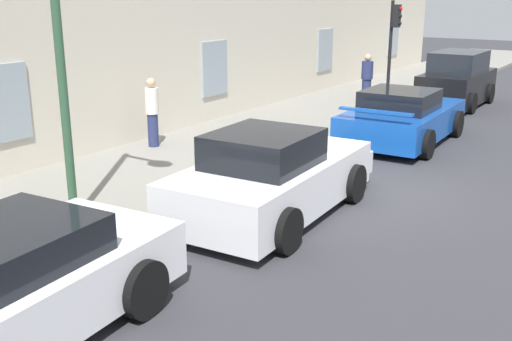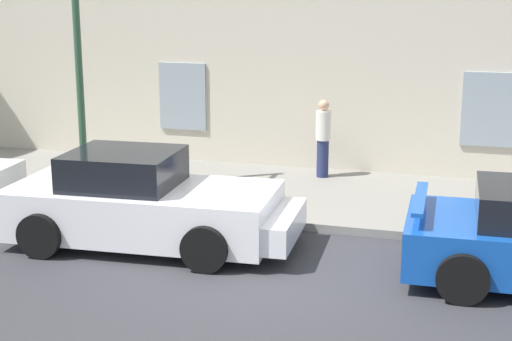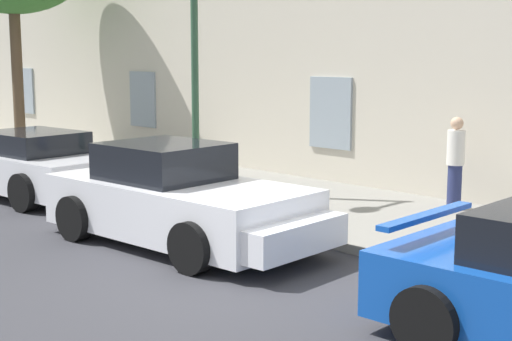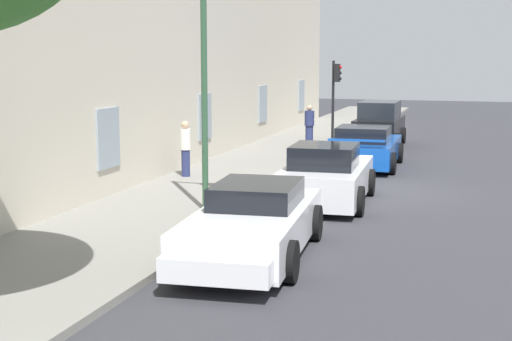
{
  "view_description": "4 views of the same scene",
  "coord_description": "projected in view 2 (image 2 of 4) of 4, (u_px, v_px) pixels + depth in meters",
  "views": [
    {
      "loc": [
        -10.18,
        -4.37,
        3.68
      ],
      "look_at": [
        -2.03,
        1.09,
        0.76
      ],
      "focal_mm": 42.58,
      "sensor_mm": 36.0,
      "label": 1
    },
    {
      "loc": [
        3.07,
        -9.79,
        4.05
      ],
      "look_at": [
        -0.44,
        2.16,
        1.0
      ],
      "focal_mm": 53.48,
      "sensor_mm": 36.0,
      "label": 2
    },
    {
      "loc": [
        6.65,
        -6.01,
        2.83
      ],
      "look_at": [
        -1.23,
        1.8,
        1.08
      ],
      "focal_mm": 52.08,
      "sensor_mm": 36.0,
      "label": 3
    },
    {
      "loc": [
        -19.9,
        -2.98,
        3.7
      ],
      "look_at": [
        -2.87,
        2.35,
        0.89
      ],
      "focal_mm": 52.76,
      "sensor_mm": 36.0,
      "label": 4
    }
  ],
  "objects": [
    {
      "name": "ground_plane",
      "position": [
        243.0,
        274.0,
        10.93
      ],
      "size": [
        80.0,
        80.0,
        0.0
      ],
      "primitive_type": "plane",
      "color": "#333338"
    },
    {
      "name": "pedestrian_admiring",
      "position": [
        323.0,
        137.0,
        15.72
      ],
      "size": [
        0.43,
        0.43,
        1.62
      ],
      "color": "navy",
      "rests_on": "sidewalk"
    },
    {
      "name": "sidewalk",
      "position": [
        307.0,
        195.0,
        14.76
      ],
      "size": [
        60.0,
        3.92,
        0.14
      ],
      "primitive_type": "cube",
      "color": "gray",
      "rests_on": "ground"
    },
    {
      "name": "sportscar_yellow_flank",
      "position": [
        152.0,
        206.0,
        12.05
      ],
      "size": [
        4.67,
        2.32,
        1.5
      ],
      "color": "white",
      "rests_on": "ground"
    }
  ]
}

